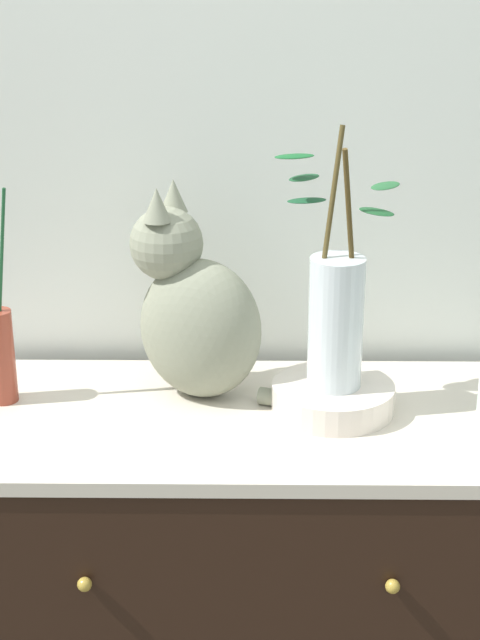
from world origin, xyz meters
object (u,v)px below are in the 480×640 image
object	(u,v)px
bowl_porcelain	(333,397)
vase_glass_clear	(336,317)
cat_sitting	(195,311)
sideboard	(240,606)

from	to	relation	value
bowl_porcelain	vase_glass_clear	world-z (taller)	vase_glass_clear
cat_sitting	bowl_porcelain	distance (m)	0.29
sideboard	cat_sitting	size ratio (longest dim) A/B	2.56
sideboard	vase_glass_clear	world-z (taller)	vase_glass_clear
sideboard	bowl_porcelain	xyz separation A→B (m)	(0.17, 0.02, 0.44)
vase_glass_clear	bowl_porcelain	bearing A→B (deg)	-50.64
cat_sitting	vase_glass_clear	bearing A→B (deg)	-14.95
sideboard	bowl_porcelain	bearing A→B (deg)	6.86
sideboard	bowl_porcelain	world-z (taller)	bowl_porcelain
vase_glass_clear	cat_sitting	bearing A→B (deg)	165.05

